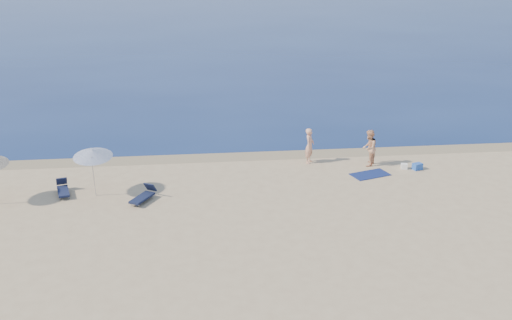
{
  "coord_description": "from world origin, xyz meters",
  "views": [
    {
      "loc": [
        -4.47,
        -13.32,
        11.86
      ],
      "look_at": [
        -1.31,
        16.0,
        1.0
      ],
      "focal_mm": 45.0,
      "sensor_mm": 36.0,
      "label": 1
    }
  ],
  "objects_px": {
    "person_right": "(369,148)",
    "person_left": "(310,146)",
    "blue_cooler": "(417,166)",
    "umbrella_near": "(93,153)"
  },
  "relations": [
    {
      "from": "person_right",
      "to": "umbrella_near",
      "type": "bearing_deg",
      "value": -53.22
    },
    {
      "from": "person_right",
      "to": "umbrella_near",
      "type": "height_order",
      "value": "umbrella_near"
    },
    {
      "from": "blue_cooler",
      "to": "umbrella_near",
      "type": "height_order",
      "value": "umbrella_near"
    },
    {
      "from": "person_right",
      "to": "blue_cooler",
      "type": "height_order",
      "value": "person_right"
    },
    {
      "from": "blue_cooler",
      "to": "umbrella_near",
      "type": "distance_m",
      "value": 16.21
    },
    {
      "from": "person_left",
      "to": "blue_cooler",
      "type": "distance_m",
      "value": 5.64
    },
    {
      "from": "person_right",
      "to": "blue_cooler",
      "type": "bearing_deg",
      "value": 96.22
    },
    {
      "from": "blue_cooler",
      "to": "person_right",
      "type": "bearing_deg",
      "value": 138.85
    },
    {
      "from": "person_right",
      "to": "person_left",
      "type": "bearing_deg",
      "value": -77.07
    },
    {
      "from": "person_left",
      "to": "blue_cooler",
      "type": "bearing_deg",
      "value": -80.09
    }
  ]
}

